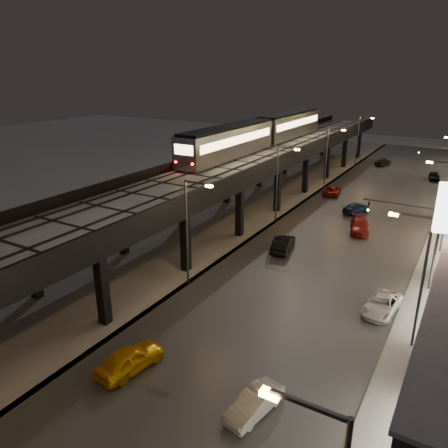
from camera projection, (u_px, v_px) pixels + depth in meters
The scene contains 24 objects.
ground at pixel (74, 374), 26.04m from camera, with size 220.00×220.00×0.00m, color silver.
road_surface at pixel (354, 224), 50.88m from camera, with size 17.00×120.00×0.06m, color #46474D.
under_viaduct_pavement at pixel (251, 206), 57.30m from camera, with size 11.00×120.00×0.06m, color #9FA1A8.
elevated_viaduct at pixel (240, 169), 52.85m from camera, with size 9.00×100.00×6.30m.
viaduct_trackbed at pixel (240, 163), 52.70m from camera, with size 8.40×100.00×0.32m.
viaduct_parapet_streetside at pixel (274, 162), 50.49m from camera, with size 0.30×100.00×1.10m, color black.
viaduct_parapet_far at pixel (210, 155), 54.63m from camera, with size 0.30×100.00×1.10m, color black.
streetlight_left_1 at pixel (189, 226), 35.03m from camera, with size 2.57×0.28×9.00m.
streetlight_right_1 at pixel (419, 274), 26.87m from camera, with size 2.56×0.28×9.00m.
streetlight_left_2 at pixel (279, 179), 49.64m from camera, with size 2.57×0.28×9.00m.
streetlight_right_2 at pixel (446, 201), 41.49m from camera, with size 2.56×0.28×9.00m.
streetlight_left_3 at pixel (328, 154), 64.26m from camera, with size 2.57×0.28×9.00m.
streetlight_left_4 at pixel (359, 138), 78.88m from camera, with size 2.57×0.28×9.00m.
traffic_light_rig_a at pixel (421, 236), 34.85m from camera, with size 6.10×0.34×7.00m.
subway_train at pixel (263, 132), 62.37m from camera, with size 3.23×39.21×3.86m.
car_taxi at pixel (130, 360), 26.08m from camera, with size 1.77×4.41×1.50m, color #E9A300.
car_near_white at pixel (283, 244), 43.13m from camera, with size 1.55×4.45×1.47m, color black.
car_mid_silver at pixel (332, 191), 62.36m from camera, with size 2.06×4.48×1.24m, color maroon.
car_mid_dark at pixel (356, 208), 54.52m from camera, with size 1.75×4.29×1.25m, color #131F48.
car_far_white at pixel (383, 162), 80.84m from camera, with size 1.66×4.12×1.40m, color black.
car_onc_silver at pixel (254, 404), 22.82m from camera, with size 1.33×3.81×1.26m, color silver.
car_onc_dark at pixel (382, 305), 32.31m from camera, with size 2.06×4.48×1.24m, color white.
car_onc_white at pixel (359, 226), 48.13m from camera, with size 1.94×4.77×1.38m, color maroon.
car_onc_red at pixel (434, 177), 70.20m from camera, with size 1.52×3.78×1.29m, color black.
Camera 1 is at (18.60, -13.99, 17.23)m, focal length 35.00 mm.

